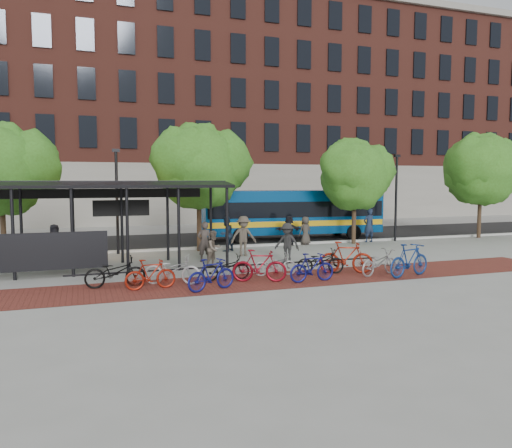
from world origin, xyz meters
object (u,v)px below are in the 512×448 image
object	(u,v)px
tree_a	(3,166)
bike_0	(115,272)
bus_shelter	(95,196)
pedestrian_9	(287,243)
tree_b	(200,163)
pedestrian_7	(369,225)
tree_d	(482,167)
bike_6	(275,264)
bike_3	(211,274)
pedestrian_1	(204,242)
bike_8	(320,261)
pedestrian_5	(289,231)
bike_10	(379,263)
pedestrian_3	(243,236)
lamp_post_right	(396,195)
bike_7	(312,267)
tree_c	(356,172)
bike_1	(150,274)
pedestrian_2	(226,234)
bike_9	(346,257)
bike_2	(172,270)
pedestrian_6	(305,231)
pedestrian_0	(55,243)
bike_11	(409,260)
lamp_post_left	(117,198)
pedestrian_8	(214,249)
bike_4	(226,268)
bike_5	(259,266)
bus	(292,211)

from	to	relation	value
tree_a	bike_0	bearing A→B (deg)	-60.91
bus_shelter	tree_a	distance (m)	5.52
pedestrian_9	tree_a	bearing A→B (deg)	-158.66
tree_b	pedestrian_7	size ratio (longest dim) A/B	3.28
tree_d	bike_6	bearing A→B (deg)	-155.96
bike_3	pedestrian_1	distance (m)	5.95
bike_8	pedestrian_9	world-z (taller)	pedestrian_9
bus_shelter	bike_6	xyz separation A→B (m)	(6.35, -3.71, -2.56)
pedestrian_5	bike_10	bearing A→B (deg)	89.57
tree_d	pedestrian_3	size ratio (longest dim) A/B	3.42
pedestrian_1	pedestrian_7	world-z (taller)	pedestrian_7
lamp_post_right	bike_7	size ratio (longest dim) A/B	2.94
bike_8	pedestrian_1	bearing A→B (deg)	48.41
tree_c	bike_1	size ratio (longest dim) A/B	3.51
bus_shelter	pedestrian_2	xyz separation A→B (m)	(6.41, 3.22, -2.11)
bike_1	tree_b	bearing A→B (deg)	-27.14
tree_d	bike_9	xyz separation A→B (m)	(-14.11, -8.01, -3.85)
bike_2	pedestrian_1	world-z (taller)	pedestrian_1
bike_2	pedestrian_7	world-z (taller)	pedestrian_7
tree_c	bike_3	distance (m)	14.64
pedestrian_6	pedestrian_0	bearing A→B (deg)	-6.28
bike_10	pedestrian_5	distance (m)	9.25
bike_11	pedestrian_7	size ratio (longest dim) A/B	1.07
tree_c	pedestrian_5	bearing A→B (deg)	173.39
bike_11	pedestrian_7	xyz separation A→B (m)	(4.33, 9.70, 0.35)
pedestrian_6	lamp_post_left	bearing A→B (deg)	-12.49
pedestrian_7	pedestrian_8	size ratio (longest dim) A/B	1.29
bike_4	pedestrian_5	size ratio (longest dim) A/B	1.07
lamp_post_left	bike_5	size ratio (longest dim) A/B	2.64
bike_0	bike_9	distance (m)	8.63
lamp_post_left	pedestrian_5	size ratio (longest dim) A/B	3.10
bike_10	pedestrian_1	distance (m)	7.70
pedestrian_5	bike_9	bearing A→B (deg)	82.87
tree_a	pedestrian_2	distance (m)	10.74
bus	bike_6	distance (m)	11.91
bus_shelter	tree_c	xyz separation A→B (m)	(14.22, 3.83, 1.06)
bus_shelter	bus	bearing A→B (deg)	30.60
pedestrian_7	pedestrian_9	bearing A→B (deg)	27.20
bike_2	tree_d	bearing A→B (deg)	-47.38
bike_11	pedestrian_1	xyz separation A→B (m)	(-6.40, 6.00, 0.26)
tree_c	pedestrian_6	distance (m)	4.38
bike_8	pedestrian_8	size ratio (longest dim) A/B	1.23
lamp_post_right	bike_2	bearing A→B (deg)	-151.19
pedestrian_0	pedestrian_6	size ratio (longest dim) A/B	1.05
tree_a	pedestrian_7	world-z (taller)	tree_a
pedestrian_3	pedestrian_7	distance (m)	9.01
bus_shelter	bike_0	world-z (taller)	bus_shelter
tree_d	pedestrian_2	world-z (taller)	tree_d
tree_d	pedestrian_5	distance (m)	13.41
bike_1	pedestrian_2	distance (m)	9.18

